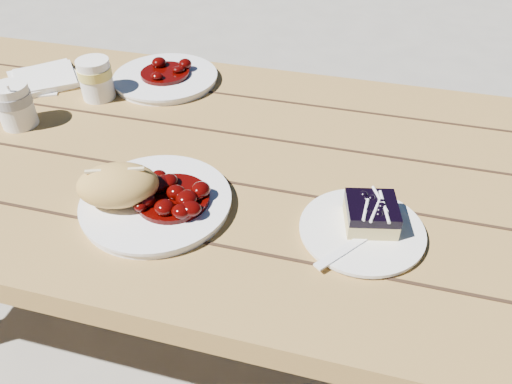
% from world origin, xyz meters
% --- Properties ---
extents(ground, '(60.00, 60.00, 0.00)m').
position_xyz_m(ground, '(0.00, 0.00, 0.00)').
color(ground, gray).
rests_on(ground, ground).
extents(picnic_table, '(2.00, 1.55, 0.75)m').
position_xyz_m(picnic_table, '(0.00, -0.00, 0.59)').
color(picnic_table, brown).
rests_on(picnic_table, ground).
extents(main_plate, '(0.26, 0.26, 0.02)m').
position_xyz_m(main_plate, '(0.12, -0.18, 0.76)').
color(main_plate, white).
rests_on(main_plate, picnic_table).
extents(goulash_stew, '(0.13, 0.13, 0.04)m').
position_xyz_m(goulash_stew, '(0.15, -0.17, 0.79)').
color(goulash_stew, '#3C0302').
rests_on(goulash_stew, main_plate).
extents(bread_roll, '(0.16, 0.13, 0.07)m').
position_xyz_m(bread_roll, '(0.06, -0.20, 0.80)').
color(bread_roll, tan).
rests_on(bread_roll, main_plate).
extents(dessert_plate, '(0.20, 0.20, 0.01)m').
position_xyz_m(dessert_plate, '(0.47, -0.15, 0.76)').
color(dessert_plate, white).
rests_on(dessert_plate, picnic_table).
extents(blueberry_cake, '(0.10, 0.10, 0.05)m').
position_xyz_m(blueberry_cake, '(0.48, -0.14, 0.78)').
color(blueberry_cake, tan).
rests_on(blueberry_cake, dessert_plate).
extents(fork_dessert, '(0.12, 0.14, 0.00)m').
position_xyz_m(fork_dessert, '(0.45, -0.21, 0.76)').
color(fork_dessert, white).
rests_on(fork_dessert, dessert_plate).
extents(coffee_cup, '(0.07, 0.07, 0.09)m').
position_xyz_m(coffee_cup, '(-0.28, -0.00, 0.80)').
color(coffee_cup, white).
rests_on(coffee_cup, picnic_table).
extents(napkin_stack, '(0.21, 0.21, 0.01)m').
position_xyz_m(napkin_stack, '(-0.34, 0.19, 0.76)').
color(napkin_stack, white).
rests_on(napkin_stack, picnic_table).
extents(fork_table, '(0.15, 0.09, 0.00)m').
position_xyz_m(fork_table, '(-0.33, 0.11, 0.75)').
color(fork_table, white).
rests_on(fork_table, picnic_table).
extents(second_plate, '(0.25, 0.25, 0.02)m').
position_xyz_m(second_plate, '(-0.05, 0.27, 0.76)').
color(second_plate, white).
rests_on(second_plate, picnic_table).
extents(second_stew, '(0.12, 0.12, 0.04)m').
position_xyz_m(second_stew, '(-0.05, 0.27, 0.79)').
color(second_stew, '#3C0302').
rests_on(second_stew, second_plate).
extents(second_cup, '(0.07, 0.07, 0.09)m').
position_xyz_m(second_cup, '(-0.17, 0.15, 0.80)').
color(second_cup, white).
rests_on(second_cup, picnic_table).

